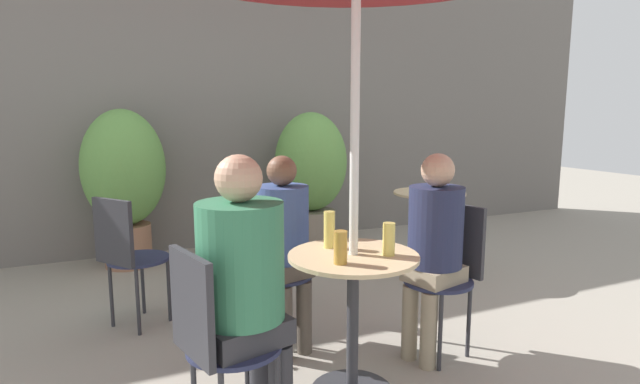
{
  "coord_description": "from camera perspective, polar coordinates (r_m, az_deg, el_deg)",
  "views": [
    {
      "loc": [
        -1.24,
        -2.0,
        1.42
      ],
      "look_at": [
        -0.12,
        0.48,
        0.98
      ],
      "focal_mm": 28.0,
      "sensor_mm": 36.0,
      "label": 1
    }
  ],
  "objects": [
    {
      "name": "storefront_wall",
      "position": [
        5.4,
        -11.03,
        9.77
      ],
      "size": [
        10.0,
        0.06,
        3.0
      ],
      "color": "slate",
      "rests_on": "ground_plane"
    },
    {
      "name": "cafe_table_near",
      "position": [
        2.53,
        3.78,
        -11.91
      ],
      "size": [
        0.64,
        0.64,
        0.73
      ],
      "color": "#2D2D33",
      "rests_on": "ground_plane"
    },
    {
      "name": "cafe_table_far",
      "position": [
        4.49,
        12.3,
        -2.88
      ],
      "size": [
        0.62,
        0.62,
        0.73
      ],
      "color": "#2D2D33",
      "rests_on": "ground_plane"
    },
    {
      "name": "bistro_chair_0",
      "position": [
        3.05,
        14.48,
        -8.0
      ],
      "size": [
        0.43,
        0.41,
        0.89
      ],
      "rotation": [
        0.0,
        0.0,
        -1.33
      ],
      "color": "#232847",
      "rests_on": "ground_plane"
    },
    {
      "name": "bistro_chair_1",
      "position": [
        3.09,
        -5.63,
        -7.51
      ],
      "size": [
        0.41,
        0.43,
        0.89
      ],
      "rotation": [
        0.0,
        0.0,
        0.24
      ],
      "color": "#232847",
      "rests_on": "ground_plane"
    },
    {
      "name": "bistro_chair_2",
      "position": [
        2.13,
        -12.05,
        -15.53
      ],
      "size": [
        0.43,
        0.41,
        0.89
      ],
      "rotation": [
        0.0,
        0.0,
        -4.47
      ],
      "color": "#232847",
      "rests_on": "ground_plane"
    },
    {
      "name": "bistro_chair_3",
      "position": [
        3.6,
        -7.41,
        -5.15
      ],
      "size": [
        0.42,
        0.4,
        0.89
      ],
      "rotation": [
        0.0,
        0.0,
        4.88
      ],
      "color": "#232847",
      "rests_on": "ground_plane"
    },
    {
      "name": "bistro_chair_4",
      "position": [
        3.48,
        -21.26,
        -6.19
      ],
      "size": [
        0.46,
        0.45,
        0.89
      ],
      "rotation": [
        0.0,
        0.0,
        2.19
      ],
      "color": "#232847",
      "rests_on": "ground_plane"
    },
    {
      "name": "seated_person_0",
      "position": [
        2.89,
        12.87,
        -5.14
      ],
      "size": [
        0.35,
        0.32,
        1.2
      ],
      "rotation": [
        0.0,
        0.0,
        -1.33
      ],
      "color": "gray",
      "rests_on": "ground_plane"
    },
    {
      "name": "seated_person_1",
      "position": [
        2.93,
        -4.15,
        -5.01
      ],
      "size": [
        0.33,
        0.35,
        1.18
      ],
      "rotation": [
        0.0,
        0.0,
        0.24
      ],
      "color": "brown",
      "rests_on": "ground_plane"
    },
    {
      "name": "seated_person_2",
      "position": [
        2.12,
        -8.64,
        -9.68
      ],
      "size": [
        0.41,
        0.38,
        1.25
      ],
      "rotation": [
        0.0,
        0.0,
        1.82
      ],
      "color": "#2D2D33",
      "rests_on": "ground_plane"
    },
    {
      "name": "beer_glass_0",
      "position": [
        2.29,
        2.36,
        -6.35
      ],
      "size": [
        0.06,
        0.06,
        0.15
      ],
      "color": "#B28433",
      "rests_on": "cafe_table_near"
    },
    {
      "name": "beer_glass_1",
      "position": [
        2.44,
        7.84,
        -5.34
      ],
      "size": [
        0.06,
        0.06,
        0.16
      ],
      "color": "#DBC65B",
      "rests_on": "cafe_table_near"
    },
    {
      "name": "beer_glass_2",
      "position": [
        2.55,
        1.07,
        -4.32
      ],
      "size": [
        0.06,
        0.06,
        0.19
      ],
      "color": "#DBC65B",
      "rests_on": "cafe_table_near"
    },
    {
      "name": "potted_plant_0",
      "position": [
        4.89,
        -21.48,
        1.7
      ],
      "size": [
        0.74,
        0.74,
        1.45
      ],
      "color": "#93664C",
      "rests_on": "ground_plane"
    },
    {
      "name": "potted_plant_1",
      "position": [
        5.16,
        -1.04,
        2.19
      ],
      "size": [
        0.74,
        0.74,
        1.42
      ],
      "color": "slate",
      "rests_on": "ground_plane"
    }
  ]
}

